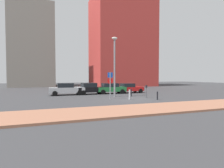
% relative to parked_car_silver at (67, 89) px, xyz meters
% --- Properties ---
extents(ground_plane, '(120.00, 120.00, 0.00)m').
position_rel_parked_car_silver_xyz_m(ground_plane, '(6.06, -6.81, -0.80)').
color(ground_plane, '#38383A').
extents(sidewalk_brick, '(40.00, 3.88, 0.14)m').
position_rel_parked_car_silver_xyz_m(sidewalk_brick, '(6.06, -12.93, -0.73)').
color(sidewalk_brick, '#9E664C').
rests_on(sidewalk_brick, ground).
extents(parked_car_silver, '(4.55, 2.07, 1.58)m').
position_rel_parked_car_silver_xyz_m(parked_car_silver, '(0.00, 0.00, 0.00)').
color(parked_car_silver, '#B7BABF').
rests_on(parked_car_silver, ground).
extents(parked_car_black, '(4.12, 2.25, 1.57)m').
position_rel_parked_car_silver_xyz_m(parked_car_black, '(3.27, 0.08, -0.00)').
color(parked_car_black, black).
rests_on(parked_car_black, ground).
extents(parked_car_green, '(4.18, 2.17, 1.49)m').
position_rel_parked_car_silver_xyz_m(parked_car_green, '(6.20, 0.06, -0.02)').
color(parked_car_green, '#237238').
rests_on(parked_car_green, ground).
extents(parked_car_red, '(4.02, 2.05, 1.43)m').
position_rel_parked_car_silver_xyz_m(parked_car_red, '(9.14, 0.16, -0.07)').
color(parked_car_red, red).
rests_on(parked_car_red, ground).
extents(parking_sign_post, '(0.60, 0.12, 2.89)m').
position_rel_parked_car_silver_xyz_m(parking_sign_post, '(3.97, -6.14, 1.02)').
color(parking_sign_post, gray).
rests_on(parking_sign_post, ground).
extents(parking_meter, '(0.18, 0.14, 1.45)m').
position_rel_parked_car_silver_xyz_m(parking_meter, '(8.22, -6.41, 0.13)').
color(parking_meter, '#4C4C51').
rests_on(parking_meter, ground).
extents(street_lamp, '(0.70, 0.36, 7.13)m').
position_rel_parked_car_silver_xyz_m(street_lamp, '(5.22, -4.13, 3.39)').
color(street_lamp, gray).
rests_on(street_lamp, ground).
extents(traffic_bollard_near, '(0.17, 0.17, 1.04)m').
position_rel_parked_car_silver_xyz_m(traffic_bollard_near, '(5.78, -7.16, -0.28)').
color(traffic_bollard_near, '#B7B7BC').
rests_on(traffic_bollard_near, ground).
extents(traffic_bollard_mid, '(0.12, 0.12, 0.94)m').
position_rel_parked_car_silver_xyz_m(traffic_bollard_mid, '(7.27, -4.46, -0.33)').
color(traffic_bollard_mid, black).
rests_on(traffic_bollard_mid, ground).
extents(traffic_bollard_far, '(0.14, 0.14, 0.86)m').
position_rel_parked_car_silver_xyz_m(traffic_bollard_far, '(8.47, -8.24, -0.37)').
color(traffic_bollard_far, black).
rests_on(traffic_bollard_far, ground).
extents(building_colorful_midrise, '(15.48, 12.65, 24.02)m').
position_rel_parked_car_silver_xyz_m(building_colorful_midrise, '(16.65, 21.18, 11.21)').
color(building_colorful_midrise, '#BF3833').
rests_on(building_colorful_midrise, ground).
extents(building_under_construction, '(10.23, 13.17, 20.14)m').
position_rel_parked_car_silver_xyz_m(building_under_construction, '(-5.72, 26.81, 9.27)').
color(building_under_construction, gray).
rests_on(building_under_construction, ground).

